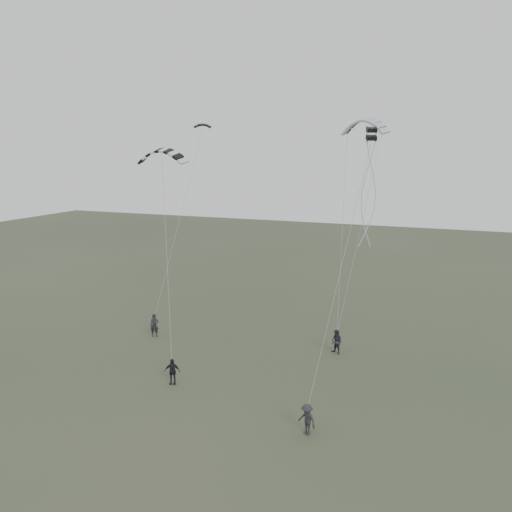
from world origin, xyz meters
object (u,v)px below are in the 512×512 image
(kite_striped, at_px, (162,150))
(kite_box, at_px, (371,134))
(flyer_far, at_px, (307,419))
(kite_dark_small, at_px, (202,125))
(flyer_center, at_px, (172,371))
(kite_pale_large, at_px, (365,120))
(flyer_right, at_px, (337,342))
(flyer_left, at_px, (154,325))

(kite_striped, relative_size, kite_box, 4.99)
(flyer_far, distance_m, kite_dark_small, 24.87)
(flyer_center, xyz_separation_m, kite_box, (10.16, 5.60, 13.72))
(kite_pale_large, height_order, kite_box, kite_pale_large)
(flyer_center, bearing_deg, flyer_right, 26.02)
(flyer_left, bearing_deg, flyer_far, -54.22)
(kite_dark_small, distance_m, kite_striped, 8.12)
(kite_pale_large, relative_size, kite_box, 5.97)
(flyer_far, bearing_deg, flyer_left, 173.91)
(kite_pale_large, bearing_deg, flyer_right, -63.61)
(flyer_right, xyz_separation_m, kite_box, (2.07, -2.43, 13.67))
(flyer_left, bearing_deg, kite_striped, -57.03)
(flyer_right, distance_m, kite_box, 14.04)
(flyer_right, height_order, kite_box, kite_box)
(flyer_right, bearing_deg, kite_dark_small, -173.13)
(flyer_far, height_order, kite_pale_large, kite_pale_large)
(flyer_right, distance_m, kite_striped, 17.33)
(flyer_right, bearing_deg, flyer_far, -57.89)
(kite_dark_small, bearing_deg, kite_box, -52.02)
(flyer_left, bearing_deg, kite_dark_small, 57.75)
(kite_dark_small, distance_m, kite_pale_large, 12.72)
(kite_pale_large, bearing_deg, flyer_center, -90.29)
(kite_box, bearing_deg, flyer_right, 110.94)
(flyer_left, distance_m, kite_striped, 13.00)
(flyer_far, relative_size, kite_dark_small, 1.15)
(flyer_left, xyz_separation_m, kite_pale_large, (13.22, 10.16, 15.10))
(flyer_far, relative_size, kite_pale_large, 0.39)
(flyer_left, relative_size, kite_striped, 0.51)
(flyer_far, height_order, kite_striped, kite_striped)
(flyer_left, relative_size, kite_box, 2.55)
(kite_pale_large, distance_m, kite_striped, 16.24)
(flyer_center, height_order, kite_pale_large, kite_pale_large)
(flyer_right, bearing_deg, kite_pale_large, 118.63)
(kite_striped, height_order, kite_box, kite_box)
(flyer_right, distance_m, kite_dark_small, 19.79)
(flyer_left, bearing_deg, kite_box, -25.39)
(kite_pale_large, bearing_deg, kite_dark_small, -137.25)
(kite_striped, bearing_deg, flyer_far, -32.67)
(flyer_center, xyz_separation_m, kite_dark_small, (-4.19, 12.71, 14.85))
(kite_dark_small, bearing_deg, kite_striped, -108.33)
(kite_dark_small, height_order, kite_pale_large, kite_pale_large)
(kite_pale_large, bearing_deg, flyer_far, -61.70)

